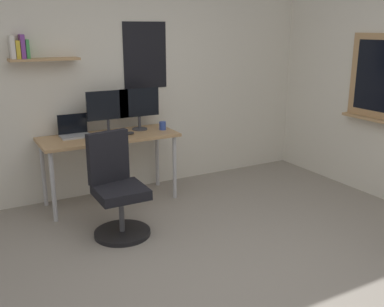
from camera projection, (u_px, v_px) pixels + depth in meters
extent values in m
plane|color=gray|center=(240.00, 286.00, 3.34)|extent=(5.20, 5.20, 0.00)
cube|color=silver|center=(120.00, 78.00, 5.05)|extent=(5.00, 0.10, 2.60)
cube|color=tan|center=(44.00, 59.00, 4.47)|extent=(0.68, 0.20, 0.02)
cube|color=black|center=(145.00, 55.00, 5.07)|extent=(0.52, 0.01, 0.74)
cube|color=silver|center=(12.00, 47.00, 4.32)|extent=(0.04, 0.14, 0.22)
cube|color=gold|center=(17.00, 50.00, 4.35)|extent=(0.04, 0.14, 0.17)
cube|color=#7A3D99|center=(22.00, 47.00, 4.36)|extent=(0.04, 0.14, 0.23)
cube|color=#3D934C|center=(27.00, 49.00, 4.39)|extent=(0.03, 0.14, 0.18)
cube|color=tan|center=(109.00, 137.00, 4.75)|extent=(1.44, 0.59, 0.03)
cylinder|color=#B7B7BC|center=(53.00, 187.00, 4.35)|extent=(0.04, 0.04, 0.72)
cylinder|color=#B7B7BC|center=(175.00, 167.00, 4.96)|extent=(0.04, 0.04, 0.72)
cylinder|color=#B7B7BC|center=(44.00, 174.00, 4.75)|extent=(0.04, 0.04, 0.72)
cylinder|color=#B7B7BC|center=(157.00, 157.00, 5.36)|extent=(0.04, 0.04, 0.72)
cylinder|color=black|center=(122.00, 233.00, 4.15)|extent=(0.52, 0.52, 0.04)
cylinder|color=#4C4C51|center=(122.00, 214.00, 4.10)|extent=(0.05, 0.05, 0.34)
cube|color=black|center=(121.00, 192.00, 4.04)|extent=(0.44, 0.44, 0.09)
cube|color=black|center=(108.00, 157.00, 4.11)|extent=(0.41, 0.14, 0.48)
cube|color=#ADAFB5|center=(76.00, 136.00, 4.68)|extent=(0.31, 0.21, 0.02)
cube|color=black|center=(72.00, 124.00, 4.74)|extent=(0.31, 0.01, 0.21)
cylinder|color=#38383D|center=(109.00, 132.00, 4.85)|extent=(0.17, 0.17, 0.01)
cylinder|color=#38383D|center=(108.00, 126.00, 4.83)|extent=(0.03, 0.03, 0.14)
cube|color=black|center=(108.00, 105.00, 4.76)|extent=(0.46, 0.02, 0.31)
cylinder|color=#38383D|center=(140.00, 129.00, 5.02)|extent=(0.17, 0.17, 0.01)
cylinder|color=#38383D|center=(139.00, 122.00, 5.00)|extent=(0.03, 0.03, 0.14)
cube|color=black|center=(139.00, 102.00, 4.93)|extent=(0.46, 0.02, 0.31)
cube|color=black|center=(104.00, 137.00, 4.65)|extent=(0.37, 0.13, 0.02)
ellipsoid|color=#262628|center=(130.00, 133.00, 4.78)|extent=(0.10, 0.06, 0.03)
cylinder|color=#334CA5|center=(163.00, 126.00, 5.00)|extent=(0.08, 0.08, 0.09)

